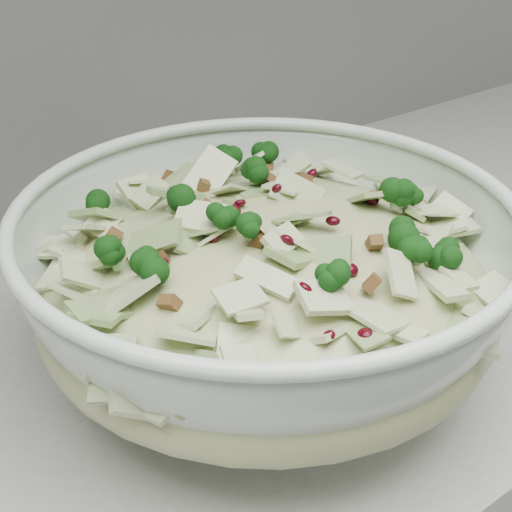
{
  "coord_description": "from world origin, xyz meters",
  "views": [
    {
      "loc": [
        -0.83,
        1.23,
        1.28
      ],
      "look_at": [
        -0.56,
        1.6,
        1.01
      ],
      "focal_mm": 50.0,
      "sensor_mm": 36.0,
      "label": 1
    }
  ],
  "objects": [
    {
      "name": "mixing_bowl",
      "position": [
        -0.55,
        1.6,
        0.98
      ],
      "size": [
        0.43,
        0.43,
        0.15
      ],
      "rotation": [
        0.0,
        0.0,
        -0.16
      ],
      "color": "silver",
      "rests_on": "counter"
    },
    {
      "name": "counter",
      "position": [
        0.0,
        1.7,
        0.45
      ],
      "size": [
        3.6,
        0.6,
        0.9
      ],
      "primitive_type": "cube",
      "color": "#B9B8B3",
      "rests_on": "floor"
    },
    {
      "name": "salad",
      "position": [
        -0.55,
        1.6,
        1.0
      ],
      "size": [
        0.38,
        0.38,
        0.15
      ],
      "rotation": [
        0.0,
        0.0,
        -0.1
      ],
      "color": "tan",
      "rests_on": "mixing_bowl"
    }
  ]
}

